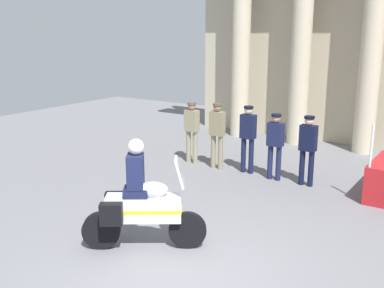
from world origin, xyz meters
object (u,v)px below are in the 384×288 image
officer_in_row_4 (308,145)px  motorcycle_with_rider (139,204)px  officer_in_row_0 (192,127)px  officer_in_row_3 (275,141)px  officer_in_row_1 (217,130)px  officer_in_row_2 (248,134)px

officer_in_row_4 → motorcycle_with_rider: bearing=78.3°
officer_in_row_0 → officer_in_row_3: (2.51, -0.12, -0.03)m
officer_in_row_3 → officer_in_row_4: officer_in_row_4 is taller
officer_in_row_0 → officer_in_row_4: 3.33m
officer_in_row_3 → officer_in_row_1: bearing=1.7°
officer_in_row_2 → officer_in_row_4: bearing=178.0°
officer_in_row_3 → motorcycle_with_rider: motorcycle_with_rider is taller
officer_in_row_0 → officer_in_row_2: officer_in_row_2 is taller
officer_in_row_0 → officer_in_row_1: 0.86m
officer_in_row_0 → motorcycle_with_rider: motorcycle_with_rider is taller
officer_in_row_0 → officer_in_row_4: (3.33, -0.11, -0.02)m
officer_in_row_0 → officer_in_row_3: officer_in_row_0 is taller
officer_in_row_4 → motorcycle_with_rider: size_ratio=0.88×
officer_in_row_0 → officer_in_row_2: size_ratio=0.97×
motorcycle_with_rider → officer_in_row_1: bearing=71.1°
officer_in_row_1 → officer_in_row_4: officer_in_row_1 is taller
officer_in_row_1 → officer_in_row_4: bearing=-177.9°
officer_in_row_4 → officer_in_row_1: bearing=2.1°
officer_in_row_1 → officer_in_row_2: officer_in_row_1 is taller
motorcycle_with_rider → officer_in_row_0: bearing=79.9°
officer_in_row_4 → officer_in_row_2: bearing=-2.0°
officer_in_row_0 → officer_in_row_1: size_ratio=0.97×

